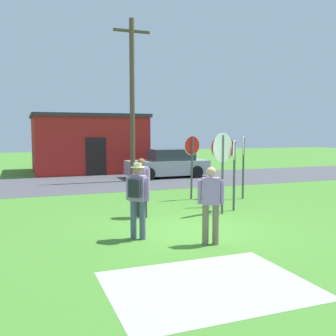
% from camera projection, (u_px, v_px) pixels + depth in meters
% --- Properties ---
extents(ground_plane, '(80.00, 80.00, 0.00)m').
position_uv_depth(ground_plane, '(192.00, 230.00, 9.68)').
color(ground_plane, '#47842D').
extents(street_asphalt, '(60.00, 6.40, 0.01)m').
position_uv_depth(street_asphalt, '(108.00, 182.00, 18.73)').
color(street_asphalt, '#4C4C51').
rests_on(street_asphalt, ground).
extents(concrete_path, '(3.20, 2.40, 0.01)m').
position_uv_depth(concrete_path, '(208.00, 285.00, 6.20)').
color(concrete_path, '#ADAAA3').
rests_on(concrete_path, ground).
extents(building_background, '(6.61, 5.50, 3.46)m').
position_uv_depth(building_background, '(88.00, 143.00, 23.97)').
color(building_background, '#B2231E').
rests_on(building_background, ground).
extents(utility_pole, '(1.80, 0.24, 7.83)m').
position_uv_depth(utility_pole, '(132.00, 97.00, 18.86)').
color(utility_pole, brown).
rests_on(utility_pole, ground).
extents(parked_car_on_street, '(4.30, 2.02, 1.51)m').
position_uv_depth(parked_car_on_street, '(168.00, 164.00, 20.78)').
color(parked_car_on_street, '#A5A8AD').
rests_on(parked_car_on_street, ground).
extents(stop_sign_rear_left, '(0.80, 0.24, 2.33)m').
position_uv_depth(stop_sign_rear_left, '(223.00, 157.00, 12.64)').
color(stop_sign_rear_left, '#474C4C').
rests_on(stop_sign_rear_left, ground).
extents(stop_sign_tallest, '(0.43, 0.57, 2.28)m').
position_uv_depth(stop_sign_tallest, '(243.00, 156.00, 14.04)').
color(stop_sign_tallest, '#474C4C').
rests_on(stop_sign_tallest, ground).
extents(stop_sign_center_cluster, '(0.82, 0.35, 2.41)m').
position_uv_depth(stop_sign_center_cluster, '(223.00, 158.00, 11.43)').
color(stop_sign_center_cluster, '#474C4C').
rests_on(stop_sign_center_cluster, ground).
extents(stop_sign_leaning_right, '(0.40, 0.49, 2.19)m').
position_uv_depth(stop_sign_leaning_right, '(234.00, 164.00, 11.93)').
color(stop_sign_leaning_right, '#474C4C').
rests_on(stop_sign_leaning_right, ground).
extents(stop_sign_low_front, '(0.72, 0.37, 2.21)m').
position_uv_depth(stop_sign_low_front, '(223.00, 157.00, 14.36)').
color(stop_sign_low_front, '#474C4C').
rests_on(stop_sign_low_front, ground).
extents(stop_sign_rear_right, '(0.69, 0.22, 2.31)m').
position_uv_depth(stop_sign_rear_right, '(192.00, 156.00, 13.88)').
color(stop_sign_rear_right, '#474C4C').
rests_on(stop_sign_rear_right, ground).
extents(person_in_teal, '(0.53, 0.34, 1.69)m').
position_uv_depth(person_in_teal, '(211.00, 201.00, 8.35)').
color(person_in_teal, '#7A6B56').
rests_on(person_in_teal, ground).
extents(person_with_sunhat, '(0.40, 0.46, 1.69)m').
position_uv_depth(person_with_sunhat, '(141.00, 184.00, 11.04)').
color(person_with_sunhat, '#2D2D33').
rests_on(person_with_sunhat, ground).
extents(person_holding_notes, '(0.48, 0.47, 1.74)m').
position_uv_depth(person_holding_notes, '(137.00, 195.00, 8.76)').
color(person_holding_notes, '#4C5670').
rests_on(person_holding_notes, ground).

